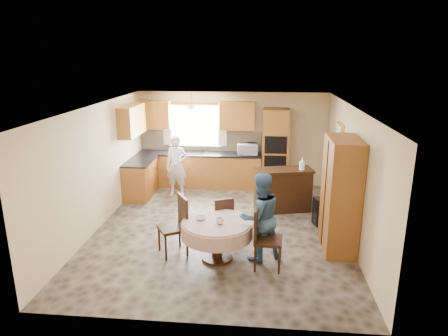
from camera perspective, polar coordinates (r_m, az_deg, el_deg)
floor at (r=8.28m, az=-0.49°, el=-8.67°), size 5.00×6.00×0.01m
ceiling at (r=7.58m, az=-0.53°, el=8.76°), size 5.00×6.00×0.01m
wall_back at (r=10.74m, az=1.15°, el=4.16°), size 5.00×0.02×2.50m
wall_front at (r=5.06m, az=-4.08°, el=-9.93°), size 5.00×0.02×2.50m
wall_left at (r=8.46m, az=-17.60°, el=0.13°), size 0.02×6.00×2.50m
wall_right at (r=7.99m, az=17.63°, el=-0.80°), size 0.02×6.00×2.50m
window at (r=10.77m, az=-4.19°, el=6.06°), size 1.40×0.03×1.10m
curtain_left at (r=10.86m, az=-8.17°, el=6.29°), size 0.22×0.02×1.15m
curtain_right at (r=10.62m, az=-0.22°, el=6.22°), size 0.22×0.02×1.15m
base_cab_back at (r=10.74m, az=-3.52°, el=-0.32°), size 3.30×0.60×0.88m
counter_back at (r=10.62m, az=-3.56°, el=2.06°), size 3.30×0.64×0.04m
base_cab_left at (r=10.20m, az=-11.82°, el=-1.53°), size 0.60×1.20×0.88m
counter_left at (r=10.08m, az=-11.97°, el=0.97°), size 0.64×1.20×0.04m
backsplash at (r=10.84m, az=-3.35°, el=3.87°), size 3.30×0.02×0.55m
wall_cab_left at (r=10.81m, az=-9.90°, el=7.56°), size 0.85×0.33×0.72m
wall_cab_right at (r=10.45m, az=1.93°, el=7.50°), size 0.90×0.33×0.72m
wall_cab_side at (r=9.91m, az=-13.05°, el=6.63°), size 0.33×1.20×0.72m
oven_tower at (r=10.45m, az=7.32°, el=2.64°), size 0.66×0.62×2.12m
oven_upper at (r=10.11m, az=7.41°, el=3.27°), size 0.56×0.01×0.45m
oven_lower at (r=10.23m, az=7.31°, el=0.54°), size 0.56×0.01×0.45m
pendant at (r=10.23m, az=-4.70°, el=8.46°), size 0.36×0.36×0.18m
sideboard at (r=9.14m, az=8.39°, el=-3.30°), size 1.38×0.83×0.92m
space_heater at (r=8.63m, az=14.13°, el=-6.01°), size 0.48×0.39×0.58m
cupboard at (r=7.43m, az=16.31°, el=-3.71°), size 0.54×1.08×2.06m
dining_table at (r=6.94m, az=-1.01°, el=-8.82°), size 1.23×1.23×0.70m
chair_left at (r=7.18m, az=-6.74°, el=-7.71°), size 0.63×0.63×1.05m
chair_back at (r=7.56m, az=-0.19°, el=-7.05°), size 0.51×0.51×0.90m
chair_right at (r=6.71m, az=5.63°, el=-9.45°), size 0.49×0.49×1.05m
framed_picture at (r=8.99m, az=16.19°, el=4.60°), size 0.06×0.62×0.51m
microwave at (r=10.41m, az=3.34°, el=2.71°), size 0.55×0.41×0.29m
person_sink at (r=9.99m, az=-6.79°, el=0.28°), size 0.60×0.43×1.53m
person_dining at (r=6.88m, az=5.18°, el=-6.98°), size 0.95×0.88×1.56m
bowl_sideboard at (r=8.98m, az=6.43°, el=-0.30°), size 0.31×0.31×0.06m
bottle_sideboard at (r=8.99m, az=11.08°, el=0.42°), size 0.13×0.13×0.33m
cup_table at (r=6.76m, az=-0.62°, el=-7.59°), size 0.16×0.16×0.10m
bowl_table at (r=6.94m, az=-3.35°, el=-7.16°), size 0.18×0.18×0.06m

